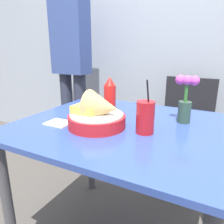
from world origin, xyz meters
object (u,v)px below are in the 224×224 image
object	(u,v)px
food_basket	(98,115)
person_standing	(71,54)
ketchup_bottle	(110,95)
chair_far_window	(186,121)
drink_cup	(145,118)
flower_vase	(186,99)

from	to	relation	value
food_basket	person_standing	distance (m)	1.13
food_basket	ketchup_bottle	world-z (taller)	ketchup_bottle
chair_far_window	food_basket	bearing A→B (deg)	-104.39
drink_cup	flower_vase	bearing A→B (deg)	60.93
food_basket	ketchup_bottle	xyz separation A→B (m)	(-0.07, 0.25, 0.04)
chair_far_window	drink_cup	bearing A→B (deg)	-92.13
drink_cup	ketchup_bottle	bearing A→B (deg)	143.17
food_basket	drink_cup	distance (m)	0.21
drink_cup	person_standing	xyz separation A→B (m)	(-0.97, 0.77, 0.23)
drink_cup	flower_vase	xyz separation A→B (m)	(0.12, 0.22, 0.05)
food_basket	flower_vase	distance (m)	0.42
flower_vase	person_standing	size ratio (longest dim) A/B	0.13
food_basket	person_standing	xyz separation A→B (m)	(-0.76, 0.80, 0.23)
ketchup_bottle	drink_cup	xyz separation A→B (m)	(0.28, -0.21, -0.03)
food_basket	person_standing	size ratio (longest dim) A/B	0.15
ketchup_bottle	flower_vase	xyz separation A→B (m)	(0.41, 0.01, 0.02)
ketchup_bottle	drink_cup	distance (m)	0.36
person_standing	drink_cup	bearing A→B (deg)	-38.21
chair_far_window	drink_cup	world-z (taller)	drink_cup
drink_cup	person_standing	world-z (taller)	person_standing
food_basket	ketchup_bottle	size ratio (longest dim) A/B	1.33
food_basket	flower_vase	xyz separation A→B (m)	(0.33, 0.25, 0.06)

